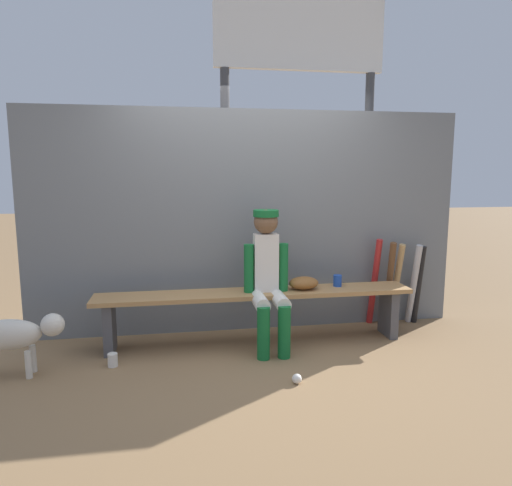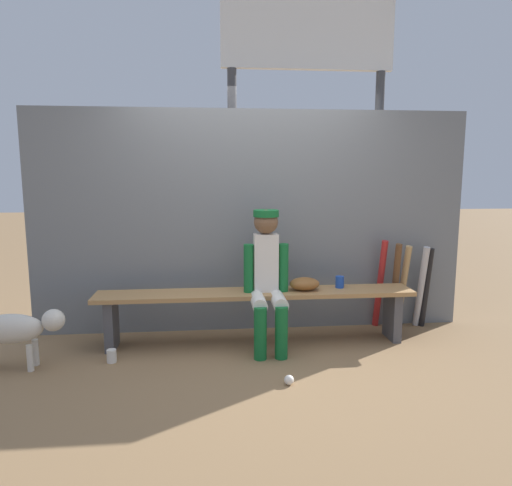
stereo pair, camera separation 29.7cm
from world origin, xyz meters
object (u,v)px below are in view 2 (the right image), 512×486
Objects in this scene: bat_wood_tan at (403,286)px; cup_on_bench at (340,282)px; baseball_glove at (305,284)px; bat_aluminum_black at (426,288)px; baseball at (289,380)px; cup_on_ground at (112,356)px; player_seated at (267,274)px; bat_aluminum_silver at (421,287)px; dog at (18,329)px; bat_wood_dark at (395,286)px; scoreboard at (313,76)px; bat_aluminum_red at (380,284)px; dugout_bench at (256,302)px.

bat_wood_tan reaches higher than cup_on_bench.
bat_aluminum_black reaches higher than baseball_glove.
baseball is 0.67× the size of cup_on_ground.
player_seated is at bearing 95.44° from baseball.
bat_aluminum_black is at bearing 10.61° from bat_aluminum_silver.
player_seated is at bearing -162.72° from baseball_glove.
bat_aluminum_silver reaches higher than dog.
bat_wood_dark reaches higher than bat_aluminum_silver.
scoreboard is at bearing 136.20° from bat_wood_tan.
baseball_glove is 1.35m from bat_aluminum_black.
player_seated is 1.45× the size of bat_wood_tan.
baseball_glove is at bearing -159.00° from bat_aluminum_red.
bat_aluminum_black is (0.34, 0.03, -0.03)m from bat_wood_dark.
baseball_glove is 0.35m from cup_on_bench.
bat_aluminum_black is (0.06, 0.01, -0.01)m from bat_aluminum_silver.
baseball_glove is 2.35m from scoreboard.
bat_wood_tan is 1.02× the size of dog.
bat_aluminum_silver is (1.71, 0.27, 0.03)m from dugout_bench.
dog is (-3.39, -0.63, -0.11)m from bat_wood_dark.
dog is at bearing -167.73° from bat_aluminum_red.
bat_wood_tan is at bearing 41.19° from baseball.
scoreboard is (-0.69, 0.85, 2.17)m from bat_wood_dark.
baseball is 3.30m from scoreboard.
bat_wood_dark is 12.15× the size of baseball.
bat_aluminum_silver is at bearing 13.33° from player_seated.
baseball is (-1.61, -1.17, -0.38)m from bat_aluminum_black.
bat_aluminum_black is at bearing -5.22° from bat_aluminum_red.
bat_aluminum_red is 1.06× the size of bat_aluminum_silver.
bat_wood_dark is 1.04× the size of bat_wood_tan.
dugout_bench is 3.38× the size of bat_wood_tan.
bat_aluminum_red is at bearing 28.29° from cup_on_bench.
scoreboard reaches higher than cup_on_bench.
bat_wood_dark is at bearing 12.11° from cup_on_ground.
scoreboard is (1.99, 1.42, 2.57)m from cup_on_ground.
baseball_glove is 1.14m from bat_wood_tan.
scoreboard reaches higher than bat_aluminum_silver.
cup_on_bench is (2.05, 0.38, 0.50)m from cup_on_ground.
bat_wood_dark reaches higher than bat_wood_tan.
player_seated is at bearing -51.21° from dugout_bench.
baseball_glove is at bearing -163.55° from bat_wood_tan.
bat_aluminum_silver reaches higher than baseball_glove.
dugout_bench is 1.58m from bat_wood_tan.
baseball is (-1.55, -1.15, -0.39)m from bat_aluminum_silver.
dog is at bearing -169.43° from bat_wood_dark.
bat_aluminum_red is at bearing 149.16° from bat_wood_dark.
cup_on_ground is (-2.79, -0.65, -0.38)m from bat_wood_tan.
bat_aluminum_black is (0.23, -0.04, -0.01)m from bat_wood_tan.
dog is (-2.42, -0.38, -0.22)m from baseball_glove.
baseball_glove reaches higher than dog.
bat_aluminum_black is 2.02m from baseball.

